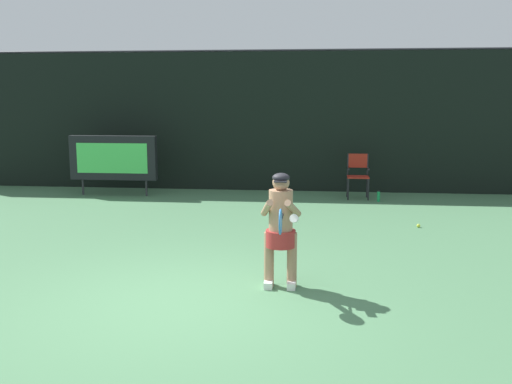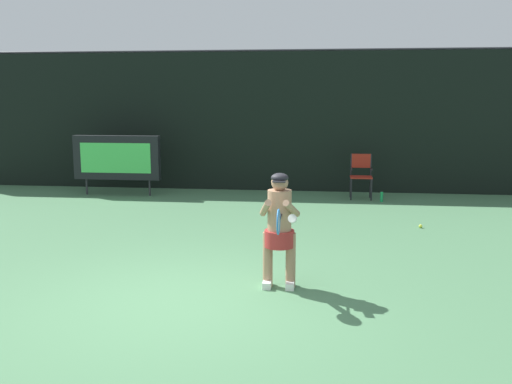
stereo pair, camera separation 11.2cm
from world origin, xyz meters
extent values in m
cube|color=#47764F|center=(0.00, 0.00, -0.01)|extent=(18.00, 22.00, 0.02)
cube|color=black|center=(0.00, 8.50, 1.80)|extent=(18.00, 0.12, 3.60)
cylinder|color=#38383D|center=(0.00, 8.50, 3.63)|extent=(18.00, 0.05, 0.05)
cube|color=black|center=(-3.49, 7.27, 0.95)|extent=(2.20, 0.20, 1.10)
cube|color=#45CD55|center=(-3.49, 7.17, 0.95)|extent=(1.80, 0.01, 0.75)
cylinder|color=#2D2D33|center=(-4.31, 7.27, 0.20)|extent=(0.05, 0.05, 0.40)
cylinder|color=#2D2D33|center=(-2.66, 7.27, 0.20)|extent=(0.05, 0.05, 0.40)
cylinder|color=black|center=(2.33, 7.24, 0.26)|extent=(0.04, 0.04, 0.52)
cylinder|color=black|center=(2.81, 7.24, 0.26)|extent=(0.04, 0.04, 0.52)
cylinder|color=black|center=(2.33, 7.64, 0.26)|extent=(0.04, 0.04, 0.52)
cylinder|color=black|center=(2.81, 7.64, 0.26)|extent=(0.04, 0.04, 0.52)
cube|color=maroon|center=(2.57, 7.44, 0.54)|extent=(0.52, 0.44, 0.03)
cylinder|color=black|center=(2.33, 7.64, 0.80)|extent=(0.04, 0.04, 0.56)
cylinder|color=black|center=(2.81, 7.64, 0.80)|extent=(0.04, 0.04, 0.56)
cube|color=maroon|center=(2.57, 7.64, 0.91)|extent=(0.48, 0.02, 0.34)
cylinder|color=black|center=(2.33, 7.44, 0.74)|extent=(0.04, 0.44, 0.04)
cylinder|color=black|center=(2.81, 7.44, 0.74)|extent=(0.04, 0.44, 0.04)
cylinder|color=#19944D|center=(3.04, 7.10, 0.12)|extent=(0.07, 0.07, 0.24)
cylinder|color=black|center=(3.04, 7.10, 0.25)|extent=(0.03, 0.03, 0.03)
cube|color=white|center=(0.98, 0.70, 0.04)|extent=(0.11, 0.26, 0.09)
cube|color=white|center=(1.28, 0.70, 0.04)|extent=(0.11, 0.26, 0.09)
cylinder|color=#A37A5B|center=(0.98, 0.75, 0.36)|extent=(0.13, 0.13, 0.72)
cylinder|color=#A37A5B|center=(1.28, 0.75, 0.36)|extent=(0.13, 0.13, 0.72)
cylinder|color=#A22A28|center=(1.13, 0.75, 0.65)|extent=(0.39, 0.39, 0.22)
cylinder|color=#A37A5B|center=(1.13, 0.75, 1.00)|extent=(0.31, 0.31, 0.56)
sphere|color=#A37A5B|center=(1.13, 0.75, 1.38)|extent=(0.22, 0.22, 0.22)
ellipsoid|color=black|center=(1.13, 0.75, 1.44)|extent=(0.22, 0.22, 0.12)
cube|color=black|center=(1.13, 0.65, 1.41)|extent=(0.17, 0.12, 0.02)
cylinder|color=#A37A5B|center=(0.96, 0.58, 1.08)|extent=(0.21, 0.51, 0.30)
cylinder|color=#A37A5B|center=(1.29, 0.58, 1.08)|extent=(0.21, 0.51, 0.30)
cylinder|color=white|center=(1.31, 0.46, 0.98)|extent=(0.13, 0.12, 0.12)
cylinder|color=black|center=(1.16, 0.48, 1.00)|extent=(0.03, 0.28, 0.03)
torus|color=#2B71B8|center=(1.16, 0.17, 1.00)|extent=(0.02, 0.31, 0.31)
ellipsoid|color=silver|center=(1.16, 0.17, 1.00)|extent=(0.01, 0.26, 0.26)
sphere|color=#CCDB3D|center=(3.52, 4.43, 0.03)|extent=(0.07, 0.07, 0.07)
camera|label=1|loc=(1.58, -6.46, 2.47)|focal=40.12mm
camera|label=2|loc=(1.69, -6.45, 2.47)|focal=40.12mm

